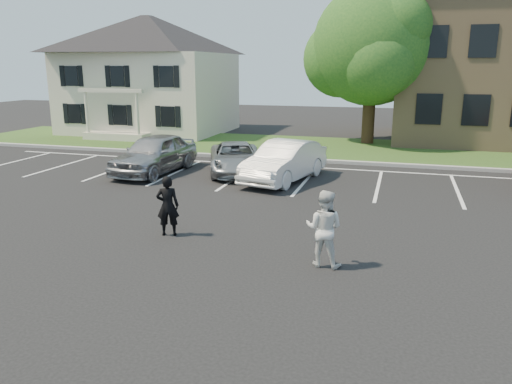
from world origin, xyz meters
TOP-DOWN VIEW (x-y plane):
  - ground_plane at (0.00, 0.00)m, footprint 90.00×90.00m
  - curb at (0.00, 12.00)m, footprint 40.00×0.30m
  - grass_strip at (0.00, 16.00)m, footprint 44.00×8.00m
  - stall_lines at (1.40, 8.95)m, footprint 34.00×5.36m
  - house at (-13.00, 19.97)m, footprint 10.30×9.22m
  - tree at (1.72, 18.48)m, footprint 7.80×7.20m
  - man_black_suit at (-2.32, 0.57)m, footprint 0.69×0.56m
  - man_white_shirt at (1.98, -0.36)m, footprint 0.92×0.75m
  - car_silver_west at (-6.43, 7.74)m, footprint 2.28×4.94m
  - car_silver_minivan at (-3.12, 8.63)m, footprint 3.62×5.02m
  - car_white_sedan at (-0.82, 7.78)m, footprint 2.71×4.97m

SIDE VIEW (x-z plane):
  - ground_plane at x=0.00m, z-range 0.00..0.00m
  - stall_lines at x=1.40m, z-range 0.00..0.01m
  - grass_strip at x=0.00m, z-range 0.00..0.08m
  - curb at x=0.00m, z-range 0.00..0.15m
  - car_silver_minivan at x=-3.12m, z-range 0.00..1.27m
  - car_white_sedan at x=-0.82m, z-range 0.00..1.55m
  - man_black_suit at x=-2.32m, z-range 0.00..1.62m
  - car_silver_west at x=-6.43m, z-range 0.00..1.64m
  - man_white_shirt at x=1.98m, z-range 0.00..1.76m
  - house at x=-13.00m, z-range 0.03..7.63m
  - tree at x=1.72m, z-range 0.95..9.75m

